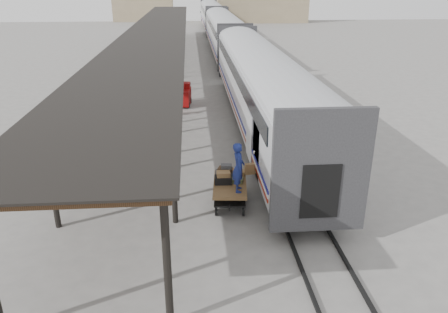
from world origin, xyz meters
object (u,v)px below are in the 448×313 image
at_px(porter, 239,167).
at_px(pedestrian, 165,103).
at_px(baggage_cart, 230,188).
at_px(luggage_tug, 183,96).

xyz_separation_m(porter, pedestrian, (-3.26, 12.40, -0.88)).
distance_m(baggage_cart, pedestrian, 12.13).
bearing_deg(porter, baggage_cart, 24.27).
relative_size(baggage_cart, porter, 1.35).
relative_size(baggage_cart, luggage_tug, 1.38).
bearing_deg(baggage_cart, luggage_tug, 103.08).
xyz_separation_m(baggage_cart, luggage_tug, (-1.96, 14.37, 0.04)).
bearing_deg(luggage_tug, pedestrian, -105.40).
distance_m(baggage_cart, luggage_tug, 14.50).
bearing_deg(pedestrian, baggage_cart, 115.66).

